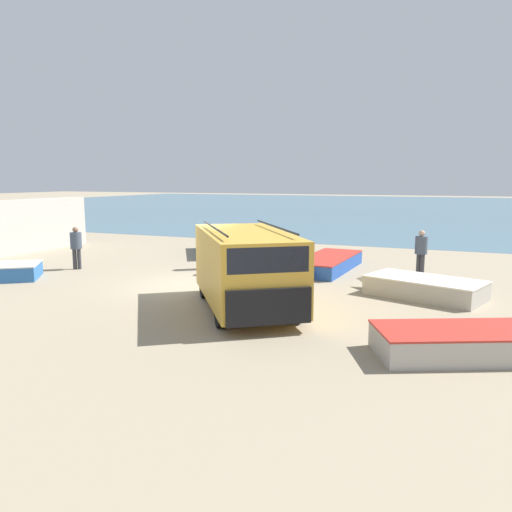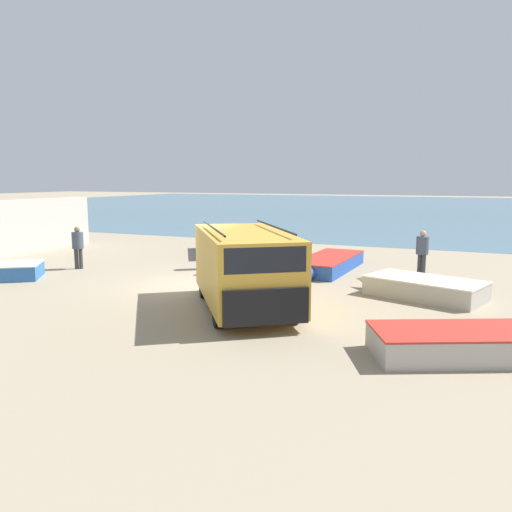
{
  "view_description": "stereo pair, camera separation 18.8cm",
  "coord_description": "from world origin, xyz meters",
  "px_view_note": "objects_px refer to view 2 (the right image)",
  "views": [
    {
      "loc": [
        8.21,
        -14.09,
        3.48
      ],
      "look_at": [
        2.01,
        0.79,
        1.0
      ],
      "focal_mm": 35.0,
      "sensor_mm": 36.0,
      "label": 1
    },
    {
      "loc": [
        8.39,
        -14.01,
        3.48
      ],
      "look_at": [
        2.01,
        0.79,
        1.0
      ],
      "focal_mm": 35.0,
      "sensor_mm": 36.0,
      "label": 2
    }
  ],
  "objects_px": {
    "fisherman_0": "(234,246)",
    "fisherman_1": "(78,244)",
    "fishing_rowboat_3": "(460,343)",
    "fishing_rowboat_1": "(217,247)",
    "parked_van": "(244,267)",
    "fisherman_2": "(422,249)",
    "fishing_rowboat_2": "(421,287)",
    "fishing_rowboat_4": "(328,264)",
    "fisherman_3": "(212,242)"
  },
  "relations": [
    {
      "from": "fishing_rowboat_3",
      "to": "fishing_rowboat_4",
      "type": "height_order",
      "value": "fishing_rowboat_3"
    },
    {
      "from": "fisherman_2",
      "to": "fisherman_0",
      "type": "bearing_deg",
      "value": 139.47
    },
    {
      "from": "fisherman_0",
      "to": "fisherman_2",
      "type": "xyz_separation_m",
      "value": [
        6.46,
        2.19,
        -0.05
      ]
    },
    {
      "from": "fishing_rowboat_2",
      "to": "fisherman_1",
      "type": "distance_m",
      "value": 12.84
    },
    {
      "from": "fishing_rowboat_1",
      "to": "parked_van",
      "type": "bearing_deg",
      "value": 0.23
    },
    {
      "from": "fishing_rowboat_2",
      "to": "fisherman_0",
      "type": "distance_m",
      "value": 6.91
    },
    {
      "from": "fishing_rowboat_2",
      "to": "fisherman_0",
      "type": "relative_size",
      "value": 2.35
    },
    {
      "from": "fishing_rowboat_2",
      "to": "fisherman_2",
      "type": "relative_size",
      "value": 2.47
    },
    {
      "from": "parked_van",
      "to": "fisherman_2",
      "type": "relative_size",
      "value": 3.19
    },
    {
      "from": "fishing_rowboat_3",
      "to": "fisherman_1",
      "type": "height_order",
      "value": "fisherman_1"
    },
    {
      "from": "fisherman_0",
      "to": "fisherman_2",
      "type": "distance_m",
      "value": 6.82
    },
    {
      "from": "fishing_rowboat_2",
      "to": "fishing_rowboat_3",
      "type": "xyz_separation_m",
      "value": [
        1.18,
        -5.05,
        -0.01
      ]
    },
    {
      "from": "fishing_rowboat_4",
      "to": "fishing_rowboat_3",
      "type": "bearing_deg",
      "value": 33.46
    },
    {
      "from": "fisherman_1",
      "to": "parked_van",
      "type": "bearing_deg",
      "value": -143.54
    },
    {
      "from": "fishing_rowboat_3",
      "to": "fishing_rowboat_4",
      "type": "distance_m",
      "value": 9.53
    },
    {
      "from": "fisherman_0",
      "to": "fisherman_1",
      "type": "bearing_deg",
      "value": 74.0
    },
    {
      "from": "fisherman_2",
      "to": "fisherman_1",
      "type": "bearing_deg",
      "value": 137.31
    },
    {
      "from": "fishing_rowboat_1",
      "to": "fisherman_2",
      "type": "bearing_deg",
      "value": 46.87
    },
    {
      "from": "parked_van",
      "to": "fishing_rowboat_3",
      "type": "bearing_deg",
      "value": 37.06
    },
    {
      "from": "fisherman_3",
      "to": "fisherman_2",
      "type": "bearing_deg",
      "value": -11.77
    },
    {
      "from": "fishing_rowboat_3",
      "to": "fisherman_0",
      "type": "bearing_deg",
      "value": 116.78
    },
    {
      "from": "fishing_rowboat_2",
      "to": "fishing_rowboat_4",
      "type": "bearing_deg",
      "value": -21.2
    },
    {
      "from": "fishing_rowboat_3",
      "to": "fishing_rowboat_1",
      "type": "bearing_deg",
      "value": 111.22
    },
    {
      "from": "fishing_rowboat_4",
      "to": "fisherman_2",
      "type": "xyz_separation_m",
      "value": [
        3.41,
        0.27,
        0.73
      ]
    },
    {
      "from": "fishing_rowboat_1",
      "to": "fisherman_2",
      "type": "xyz_separation_m",
      "value": [
        9.33,
        -1.91,
        0.67
      ]
    },
    {
      "from": "parked_van",
      "to": "fisherman_1",
      "type": "xyz_separation_m",
      "value": [
        -8.55,
        3.02,
        -0.18
      ]
    },
    {
      "from": "fishing_rowboat_2",
      "to": "fishing_rowboat_4",
      "type": "relative_size",
      "value": 0.76
    },
    {
      "from": "fishing_rowboat_1",
      "to": "fishing_rowboat_4",
      "type": "distance_m",
      "value": 6.31
    },
    {
      "from": "parked_van",
      "to": "fisherman_3",
      "type": "distance_m",
      "value": 6.33
    },
    {
      "from": "fishing_rowboat_2",
      "to": "fisherman_1",
      "type": "relative_size",
      "value": 2.48
    },
    {
      "from": "fishing_rowboat_1",
      "to": "fishing_rowboat_2",
      "type": "xyz_separation_m",
      "value": [
        9.63,
        -5.31,
        -0.04
      ]
    },
    {
      "from": "fishing_rowboat_2",
      "to": "fisherman_1",
      "type": "xyz_separation_m",
      "value": [
        -12.82,
        -0.33,
        0.7
      ]
    },
    {
      "from": "fishing_rowboat_3",
      "to": "fisherman_1",
      "type": "relative_size",
      "value": 2.35
    },
    {
      "from": "fishing_rowboat_4",
      "to": "fisherman_3",
      "type": "xyz_separation_m",
      "value": [
        -4.28,
        -1.35,
        0.78
      ]
    },
    {
      "from": "fisherman_1",
      "to": "fishing_rowboat_2",
      "type": "bearing_deg",
      "value": -122.65
    },
    {
      "from": "fishing_rowboat_2",
      "to": "fishing_rowboat_3",
      "type": "bearing_deg",
      "value": 122.08
    },
    {
      "from": "fisherman_2",
      "to": "parked_van",
      "type": "bearing_deg",
      "value": -179.76
    },
    {
      "from": "parked_van",
      "to": "fishing_rowboat_2",
      "type": "xyz_separation_m",
      "value": [
        4.27,
        3.34,
        -0.88
      ]
    },
    {
      "from": "fishing_rowboat_1",
      "to": "fishing_rowboat_2",
      "type": "bearing_deg",
      "value": 29.58
    },
    {
      "from": "parked_van",
      "to": "fishing_rowboat_1",
      "type": "height_order",
      "value": "parked_van"
    },
    {
      "from": "fisherman_3",
      "to": "parked_van",
      "type": "bearing_deg",
      "value": -77.64
    },
    {
      "from": "fisherman_1",
      "to": "fisherman_2",
      "type": "height_order",
      "value": "fisherman_2"
    },
    {
      "from": "fisherman_2",
      "to": "fisherman_3",
      "type": "distance_m",
      "value": 7.86
    },
    {
      "from": "fishing_rowboat_4",
      "to": "fisherman_1",
      "type": "bearing_deg",
      "value": -66.65
    },
    {
      "from": "fishing_rowboat_4",
      "to": "fisherman_0",
      "type": "relative_size",
      "value": 3.09
    },
    {
      "from": "fishing_rowboat_3",
      "to": "fisherman_0",
      "type": "relative_size",
      "value": 2.23
    },
    {
      "from": "fishing_rowboat_3",
      "to": "fishing_rowboat_4",
      "type": "relative_size",
      "value": 0.72
    },
    {
      "from": "parked_van",
      "to": "fisherman_2",
      "type": "xyz_separation_m",
      "value": [
        3.97,
        6.74,
        -0.17
      ]
    },
    {
      "from": "fishing_rowboat_1",
      "to": "fishing_rowboat_3",
      "type": "distance_m",
      "value": 14.97
    },
    {
      "from": "fisherman_3",
      "to": "fisherman_1",
      "type": "bearing_deg",
      "value": 179.96
    }
  ]
}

